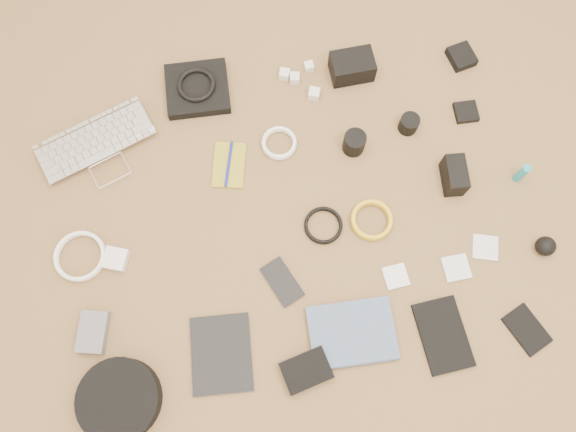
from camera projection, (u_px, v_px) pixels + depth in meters
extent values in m
cube|color=olive|center=(294.00, 228.00, 1.65)|extent=(4.00, 4.00, 0.04)
imported|color=silver|center=(103.00, 155.00, 1.68)|extent=(0.40, 0.33, 0.03)
cube|color=black|center=(197.00, 89.00, 1.75)|extent=(0.21, 0.20, 0.03)
torus|color=black|center=(196.00, 85.00, 1.72)|extent=(0.12, 0.12, 0.02)
cube|color=silver|center=(295.00, 78.00, 1.76)|extent=(0.04, 0.04, 0.03)
cube|color=silver|center=(284.00, 74.00, 1.76)|extent=(0.04, 0.04, 0.03)
cube|color=silver|center=(309.00, 67.00, 1.77)|extent=(0.03, 0.03, 0.03)
cube|color=silver|center=(314.00, 94.00, 1.74)|extent=(0.04, 0.04, 0.03)
cube|color=black|center=(352.00, 67.00, 1.75)|extent=(0.13, 0.09, 0.08)
cube|color=black|center=(461.00, 57.00, 1.78)|extent=(0.08, 0.09, 0.03)
cube|color=olive|center=(229.00, 165.00, 1.68)|extent=(0.13, 0.17, 0.01)
cylinder|color=#131A9F|center=(229.00, 164.00, 1.68)|extent=(0.05, 0.14, 0.01)
torus|color=white|center=(279.00, 144.00, 1.70)|extent=(0.14, 0.14, 0.01)
cylinder|color=black|center=(354.00, 143.00, 1.67)|extent=(0.08, 0.08, 0.07)
cylinder|color=black|center=(409.00, 124.00, 1.70)|extent=(0.07, 0.07, 0.05)
cube|color=black|center=(466.00, 112.00, 1.73)|extent=(0.08, 0.08, 0.02)
cube|color=silver|center=(116.00, 259.00, 1.59)|extent=(0.08, 0.08, 0.03)
torus|color=white|center=(81.00, 257.00, 1.60)|extent=(0.18, 0.18, 0.01)
torus|color=black|center=(323.00, 226.00, 1.63)|extent=(0.12, 0.12, 0.01)
torus|color=gold|center=(371.00, 221.00, 1.63)|extent=(0.15, 0.15, 0.01)
cube|color=black|center=(454.00, 175.00, 1.64)|extent=(0.07, 0.11, 0.08)
cylinder|color=teal|center=(522.00, 173.00, 1.64)|extent=(0.03, 0.03, 0.08)
cube|color=#5B5C60|center=(93.00, 332.00, 1.53)|extent=(0.10, 0.13, 0.03)
cube|color=black|center=(221.00, 354.00, 1.52)|extent=(0.19, 0.23, 0.01)
cube|color=black|center=(282.00, 282.00, 1.58)|extent=(0.11, 0.15, 0.01)
cube|color=silver|center=(396.00, 277.00, 1.58)|extent=(0.07, 0.07, 0.01)
cube|color=silver|center=(456.00, 268.00, 1.59)|extent=(0.07, 0.07, 0.01)
cube|color=silver|center=(485.00, 248.00, 1.61)|extent=(0.09, 0.09, 0.01)
sphere|color=black|center=(546.00, 246.00, 1.58)|extent=(0.06, 0.06, 0.06)
cylinder|color=black|center=(119.00, 399.00, 1.46)|extent=(0.26, 0.26, 0.06)
cube|color=black|center=(306.00, 371.00, 1.50)|extent=(0.14, 0.11, 0.03)
imported|color=#465977|center=(358.00, 366.00, 1.50)|extent=(0.25, 0.19, 0.02)
cube|color=black|center=(443.00, 335.00, 1.53)|extent=(0.12, 0.20, 0.01)
cube|color=black|center=(527.00, 330.00, 1.54)|extent=(0.12, 0.14, 0.01)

